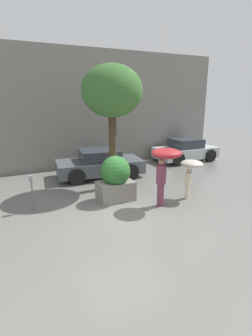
{
  "coord_description": "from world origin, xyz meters",
  "views": [
    {
      "loc": [
        -3.12,
        -6.9,
        3.62
      ],
      "look_at": [
        1.03,
        1.6,
        1.05
      ],
      "focal_mm": 28.0,
      "sensor_mm": 36.0,
      "label": 1
    }
  ],
  "objects_px": {
    "person_child": "(191,167)",
    "parking_meter": "(32,186)",
    "parked_car_near": "(100,164)",
    "planter_box": "(115,178)",
    "parked_car_far": "(185,150)",
    "person_adult": "(165,161)",
    "street_tree": "(112,93)"
  },
  "relations": [
    {
      "from": "planter_box",
      "to": "parked_car_near",
      "type": "xyz_separation_m",
      "value": [
        0.52,
        3.0,
        -0.21
      ]
    },
    {
      "from": "planter_box",
      "to": "street_tree",
      "type": "xyz_separation_m",
      "value": [
        0.47,
        1.33,
        2.96
      ]
    },
    {
      "from": "person_child",
      "to": "parked_car_far",
      "type": "distance_m",
      "value": 6.12
    },
    {
      "from": "parking_meter",
      "to": "person_child",
      "type": "bearing_deg",
      "value": -14.17
    },
    {
      "from": "parked_car_far",
      "to": "parking_meter",
      "type": "relative_size",
      "value": 2.97
    },
    {
      "from": "person_child",
      "to": "parked_car_near",
      "type": "bearing_deg",
      "value": 137.4
    },
    {
      "from": "person_child",
      "to": "parked_car_near",
      "type": "distance_m",
      "value": 4.53
    },
    {
      "from": "planter_box",
      "to": "person_child",
      "type": "bearing_deg",
      "value": -22.08
    },
    {
      "from": "parked_car_far",
      "to": "parking_meter",
      "type": "bearing_deg",
      "value": 112.69
    },
    {
      "from": "person_child",
      "to": "street_tree",
      "type": "bearing_deg",
      "value": 152.03
    },
    {
      "from": "planter_box",
      "to": "parking_meter",
      "type": "bearing_deg",
      "value": 173.49
    },
    {
      "from": "person_adult",
      "to": "planter_box",
      "type": "bearing_deg",
      "value": 167.48
    },
    {
      "from": "street_tree",
      "to": "parking_meter",
      "type": "distance_m",
      "value": 4.49
    },
    {
      "from": "street_tree",
      "to": "person_child",
      "type": "bearing_deg",
      "value": -48.96
    },
    {
      "from": "parked_car_far",
      "to": "street_tree",
      "type": "bearing_deg",
      "value": 115.12
    },
    {
      "from": "person_child",
      "to": "parking_meter",
      "type": "relative_size",
      "value": 1.19
    },
    {
      "from": "person_child",
      "to": "street_tree",
      "type": "distance_m",
      "value": 4.06
    },
    {
      "from": "parked_car_near",
      "to": "parked_car_far",
      "type": "xyz_separation_m",
      "value": [
        5.64,
        0.85,
        -0.0
      ]
    },
    {
      "from": "parked_car_near",
      "to": "parking_meter",
      "type": "bearing_deg",
      "value": 136.13
    },
    {
      "from": "parked_car_far",
      "to": "person_child",
      "type": "bearing_deg",
      "value": 144.37
    },
    {
      "from": "parking_meter",
      "to": "parked_car_near",
      "type": "bearing_deg",
      "value": 39.0
    },
    {
      "from": "parking_meter",
      "to": "planter_box",
      "type": "bearing_deg",
      "value": -6.51
    },
    {
      "from": "parked_car_near",
      "to": "street_tree",
      "type": "bearing_deg",
      "value": -174.41
    },
    {
      "from": "planter_box",
      "to": "parking_meter",
      "type": "relative_size",
      "value": 1.35
    },
    {
      "from": "planter_box",
      "to": "person_adult",
      "type": "height_order",
      "value": "person_adult"
    },
    {
      "from": "person_adult",
      "to": "street_tree",
      "type": "relative_size",
      "value": 0.41
    },
    {
      "from": "planter_box",
      "to": "parked_car_far",
      "type": "distance_m",
      "value": 7.27
    },
    {
      "from": "person_adult",
      "to": "person_child",
      "type": "xyz_separation_m",
      "value": [
        1.25,
        0.17,
        -0.41
      ]
    },
    {
      "from": "planter_box",
      "to": "street_tree",
      "type": "bearing_deg",
      "value": 70.32
    },
    {
      "from": "planter_box",
      "to": "parking_meter",
      "type": "height_order",
      "value": "planter_box"
    },
    {
      "from": "street_tree",
      "to": "parked_car_near",
      "type": "bearing_deg",
      "value": 88.46
    },
    {
      "from": "parking_meter",
      "to": "parked_car_far",
      "type": "bearing_deg",
      "value": 21.55
    }
  ]
}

